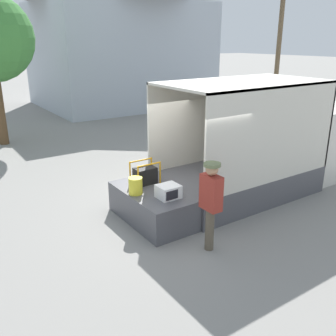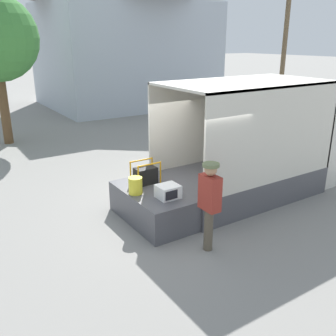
# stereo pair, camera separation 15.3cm
# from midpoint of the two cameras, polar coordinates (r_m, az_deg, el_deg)

# --- Properties ---
(ground_plane) EXTENTS (160.00, 160.00, 0.00)m
(ground_plane) POSITION_cam_midpoint_polar(r_m,az_deg,el_deg) (9.12, 1.31, -6.96)
(ground_plane) COLOR gray
(box_truck) EXTENTS (6.51, 2.30, 3.02)m
(box_truck) POSITION_cam_midpoint_polar(r_m,az_deg,el_deg) (11.28, 17.80, 2.28)
(box_truck) COLOR silver
(box_truck) RESTS_ON ground
(tailgate_deck) EXTENTS (1.17, 2.18, 0.73)m
(tailgate_deck) POSITION_cam_midpoint_polar(r_m,az_deg,el_deg) (8.68, -1.88, -5.71)
(tailgate_deck) COLOR #4C4C51
(tailgate_deck) RESTS_ON ground
(microwave) EXTENTS (0.47, 0.43, 0.29)m
(microwave) POSITION_cam_midpoint_polar(r_m,az_deg,el_deg) (8.11, 0.55, -3.60)
(microwave) COLOR white
(microwave) RESTS_ON tailgate_deck
(portable_generator) EXTENTS (0.63, 0.42, 0.55)m
(portable_generator) POSITION_cam_midpoint_polar(r_m,az_deg,el_deg) (8.92, -2.86, -1.06)
(portable_generator) COLOR black
(portable_generator) RESTS_ON tailgate_deck
(orange_bucket) EXTENTS (0.31, 0.31, 0.38)m
(orange_bucket) POSITION_cam_midpoint_polar(r_m,az_deg,el_deg) (8.34, -4.46, -2.68)
(orange_bucket) COLOR yellow
(orange_bucket) RESTS_ON tailgate_deck
(worker_person) EXTENTS (0.33, 0.44, 1.82)m
(worker_person) POSITION_cam_midpoint_polar(r_m,az_deg,el_deg) (7.23, 6.97, -4.50)
(worker_person) COLOR brown
(worker_person) RESTS_ON ground
(house_backdrop) EXTENTS (10.13, 8.26, 8.23)m
(house_backdrop) POSITION_cam_midpoint_polar(r_m,az_deg,el_deg) (24.71, -6.42, 19.39)
(house_backdrop) COLOR #A8B2BC
(house_backdrop) RESTS_ON ground
(utility_pole) EXTENTS (1.80, 0.28, 9.09)m
(utility_pole) POSITION_cam_midpoint_polar(r_m,az_deg,el_deg) (24.25, 17.78, 19.88)
(utility_pole) COLOR brown
(utility_pole) RESTS_ON ground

